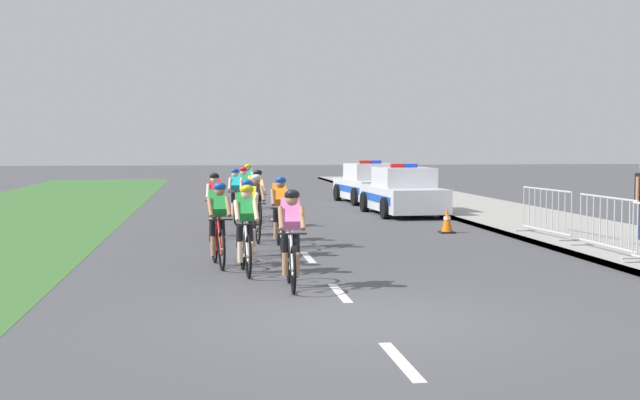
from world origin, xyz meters
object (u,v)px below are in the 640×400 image
cyclist_lead (291,237)px  crowd_barrier_rear (546,213)px  cyclist_sixth (215,204)px  traffic_cone_mid (447,220)px  cyclist_tenth (244,192)px  cyclist_third (218,223)px  crowd_barrier_middle (607,225)px  cyclist_second (245,228)px  cyclist_fourth (249,217)px  cyclist_seventh (255,207)px  cyclist_fifth (280,211)px  cyclist_eighth (256,197)px  cyclist_eleventh (248,186)px  police_car_nearest (403,193)px  cyclist_ninth (236,194)px  police_car_second (369,185)px

cyclist_lead → crowd_barrier_rear: (6.38, 5.65, -0.14)m
cyclist_sixth → crowd_barrier_rear: 7.70m
cyclist_lead → traffic_cone_mid: cyclist_lead is taller
cyclist_lead → cyclist_tenth: bearing=90.7°
cyclist_third → crowd_barrier_middle: (7.46, 0.23, -0.14)m
cyclist_second → cyclist_fourth: (0.16, 2.19, 0.00)m
cyclist_sixth → crowd_barrier_middle: 8.92m
cyclist_second → cyclist_fourth: same height
cyclist_seventh → traffic_cone_mid: cyclist_seventh is taller
cyclist_fifth → cyclist_eighth: bearing=92.7°
cyclist_tenth → traffic_cone_mid: 7.00m
cyclist_eleventh → police_car_nearest: police_car_nearest is taller
cyclist_seventh → police_car_nearest: 8.35m
cyclist_eighth → cyclist_eleventh: 6.56m
cyclist_lead → police_car_nearest: size_ratio=0.39×
cyclist_ninth → cyclist_eleventh: (0.58, 5.12, 0.00)m
cyclist_third → crowd_barrier_rear: size_ratio=0.74×
cyclist_lead → cyclist_tenth: 12.71m
cyclist_third → cyclist_second: bearing=-64.5°
cyclist_second → cyclist_eleventh: (0.74, 14.81, 0.00)m
police_car_nearest → traffic_cone_mid: police_car_nearest is taller
crowd_barrier_middle → traffic_cone_mid: size_ratio=3.63×
cyclist_second → cyclist_lead: bearing=-68.3°
crowd_barrier_middle → traffic_cone_mid: crowd_barrier_middle is taller
crowd_barrier_rear → cyclist_tenth: bearing=132.9°
cyclist_second → police_car_nearest: police_car_nearest is taller
cyclist_third → cyclist_fourth: size_ratio=1.00×
cyclist_sixth → police_car_nearest: police_car_nearest is taller
cyclist_second → crowd_barrier_middle: bearing=9.5°
cyclist_tenth → police_car_second: bearing=50.1°
cyclist_eighth → cyclist_fourth: bearing=-94.7°
cyclist_fourth → cyclist_sixth: same height
cyclist_eleventh → traffic_cone_mid: (4.51, -8.74, -0.48)m
cyclist_lead → cyclist_sixth: size_ratio=1.00×
cyclist_eleventh → crowd_barrier_middle: bearing=-65.3°
cyclist_second → cyclist_fourth: bearing=85.9°
cyclist_lead → cyclist_third: same height
cyclist_sixth → cyclist_seventh: size_ratio=1.00×
cyclist_lead → crowd_barrier_rear: size_ratio=0.74×
crowd_barrier_rear → cyclist_lead: bearing=-138.5°
cyclist_third → cyclist_fifth: bearing=62.8°
cyclist_eighth → cyclist_fifth: bearing=-87.3°
cyclist_third → cyclist_ninth: size_ratio=1.00×
cyclist_third → cyclist_sixth: (-0.00, 5.11, 0.00)m
cyclist_eleventh → police_car_nearest: (4.66, -3.24, -0.11)m
cyclist_tenth → crowd_barrier_middle: (6.56, -9.98, -0.14)m
cyclist_fifth → crowd_barrier_rear: bearing=5.4°
police_car_nearest → crowd_barrier_middle: size_ratio=1.92×
cyclist_fifth → crowd_barrier_middle: cyclist_fifth is taller
police_car_nearest → crowd_barrier_rear: bearing=-78.0°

